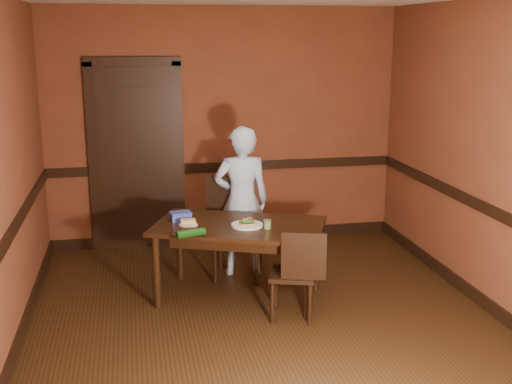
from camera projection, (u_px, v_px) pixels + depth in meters
name	position (u px, v px, depth m)	size (l,w,h in m)	color
floor	(264.00, 320.00, 5.50)	(4.00, 4.50, 0.01)	black
wall_back	(224.00, 128.00, 7.32)	(4.00, 0.02, 2.70)	brown
wall_front	(362.00, 259.00, 3.03)	(4.00, 0.02, 2.70)	brown
wall_left	(3.00, 176.00, 4.80)	(0.02, 4.50, 2.70)	brown
wall_right	(490.00, 157.00, 5.55)	(0.02, 4.50, 2.70)	brown
dado_back	(225.00, 166.00, 7.41)	(4.00, 0.03, 0.10)	black
dado_left	(11.00, 234.00, 4.91)	(0.03, 4.50, 0.10)	black
dado_right	(484.00, 207.00, 5.66)	(0.03, 4.50, 0.10)	black
baseboard_back	(225.00, 236.00, 7.61)	(4.00, 0.03, 0.12)	black
baseboard_left	(21.00, 334.00, 5.11)	(0.03, 4.50, 0.12)	black
baseboard_right	(476.00, 296.00, 5.86)	(0.03, 4.50, 0.12)	black
door	(136.00, 153.00, 7.16)	(1.05, 0.07, 2.20)	black
dining_table	(239.00, 261.00, 5.90)	(1.52, 0.85, 0.71)	black
chair_far	(238.00, 229.00, 6.38)	(0.47, 0.47, 1.00)	black
chair_near	(293.00, 273.00, 5.49)	(0.38, 0.38, 0.80)	black
person	(242.00, 201.00, 6.42)	(0.55, 0.36, 1.52)	#B1D0F4
sandwich_plate	(247.00, 224.00, 5.75)	(0.29, 0.29, 0.07)	white
sauce_jar	(267.00, 224.00, 5.67)	(0.07, 0.07, 0.08)	#5B9147
cheese_saucer	(188.00, 223.00, 5.78)	(0.17, 0.17, 0.05)	white
food_tub	(181.00, 216.00, 5.93)	(0.21, 0.16, 0.08)	blue
wrapped_veg	(191.00, 233.00, 5.43)	(0.07, 0.07, 0.25)	#113E10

